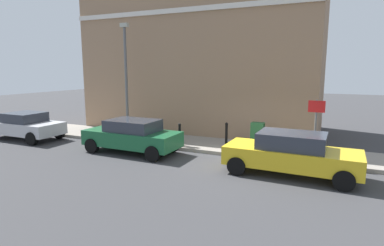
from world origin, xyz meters
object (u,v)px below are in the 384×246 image
Objects in this scene: street_sign at (316,121)px; car_silver at (25,125)px; car_green at (132,136)px; lamppost at (126,75)px; utility_cabinet at (257,137)px; bollard_far_kerb at (180,134)px; bollard_near_cabinet at (226,133)px; car_yellow at (291,153)px.

car_silver is at bearing 96.57° from street_sign.
lamppost reaches higher than car_green.
lamppost reaches higher than street_sign.
utility_cabinet is at bearing -168.36° from car_silver.
bollard_far_kerb is 0.18× the size of lamppost.
bollard_near_cabinet is at bearing 76.61° from street_sign.
lamppost is (2.55, 2.07, 2.54)m from car_green.
car_silver is 10.35m from bollard_near_cabinet.
lamppost is at bearing 88.43° from utility_cabinet.
bollard_near_cabinet is at bearing 86.04° from utility_cabinet.
utility_cabinet is at bearing -73.35° from bollard_far_kerb.
car_green is 4.05× the size of bollard_near_cabinet.
street_sign is at bearing -96.11° from lamppost.
car_yellow reaches higher than bollard_near_cabinet.
car_yellow is 0.78× the size of lamppost.
bollard_near_cabinet is at bearing -59.55° from bollard_far_kerb.
car_silver is at bearing 101.80° from utility_cabinet.
car_silver is 5.83m from lamppost.
street_sign reaches higher than bollard_far_kerb.
bollard_near_cabinet is 4.02m from street_sign.
street_sign is (1.55, -7.24, 0.90)m from car_green.
bollard_near_cabinet is (2.70, 3.17, -0.06)m from car_yellow.
lamppost reaches higher than utility_cabinet.
utility_cabinet is (2.60, 1.73, -0.08)m from car_yellow.
car_green is at bearing 130.70° from bollard_far_kerb.
car_green reaches higher than bollard_far_kerb.
car_green is at bearing 102.09° from street_sign.
car_yellow is at bearing -107.80° from lamppost.
utility_cabinet is 3.43m from bollard_far_kerb.
car_yellow is 3.86× the size of utility_cabinet.
bollard_near_cabinet is at bearing -38.81° from car_yellow.
lamppost is at bearing -49.96° from car_green.
car_yellow is at bearing -146.36° from utility_cabinet.
utility_cabinet is 1.11× the size of bollard_near_cabinet.
lamppost is at bearing 83.89° from street_sign.
bollard_far_kerb is at bearing -107.75° from lamppost.
bollard_far_kerb is at bearing 91.81° from street_sign.
car_silver is at bearing 99.80° from bollard_far_kerb.
car_yellow reaches higher than bollard_far_kerb.
car_silver reaches higher than bollard_near_cabinet.
car_yellow reaches higher than utility_cabinet.
car_silver is 3.91× the size of bollard_near_cabinet.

